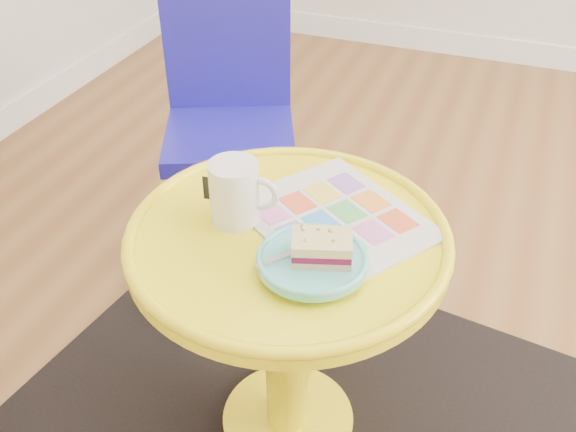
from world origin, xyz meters
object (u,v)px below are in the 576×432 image
(side_table, at_px, (288,296))
(mug, at_px, (236,191))
(chair, at_px, (229,110))
(plate, at_px, (312,261))
(newspaper, at_px, (334,218))

(side_table, height_order, mug, mug)
(chair, bearing_deg, side_table, -79.73)
(mug, bearing_deg, plate, -31.47)
(newspaper, bearing_deg, chair, 166.47)
(newspaper, distance_m, plate, 0.16)
(chair, height_order, plate, chair)
(side_table, bearing_deg, plate, -47.10)
(side_table, relative_size, mug, 4.53)
(mug, xyz_separation_m, plate, (0.19, -0.09, -0.05))
(newspaper, xyz_separation_m, mug, (-0.18, -0.07, 0.06))
(side_table, bearing_deg, newspaper, 46.36)
(chair, bearing_deg, plate, -78.61)
(plate, bearing_deg, chair, 125.52)
(side_table, relative_size, chair, 0.75)
(chair, xyz_separation_m, newspaper, (0.49, -0.55, 0.11))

